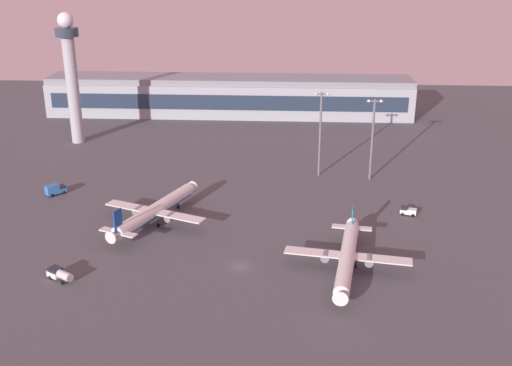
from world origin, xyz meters
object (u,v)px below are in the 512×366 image
(airplane_mid_apron, at_px, (347,256))
(airplane_near_gate, at_px, (155,210))
(baggage_tractor, at_px, (408,211))
(control_tower, at_px, (71,70))
(apron_light_east, at_px, (320,129))
(apron_light_central, at_px, (373,134))
(catering_truck, at_px, (55,189))
(fuel_truck, at_px, (60,274))

(airplane_mid_apron, relative_size, airplane_near_gate, 1.01)
(airplane_mid_apron, relative_size, baggage_tractor, 7.78)
(control_tower, distance_m, apron_light_east, 93.53)
(control_tower, distance_m, apron_light_central, 109.08)
(apron_light_east, bearing_deg, control_tower, 160.28)
(airplane_near_gate, distance_m, baggage_tractor, 66.04)
(airplane_mid_apron, height_order, apron_light_central, apron_light_central)
(catering_truck, bearing_deg, apron_light_east, 58.81)
(control_tower, xyz_separation_m, apron_light_east, (87.36, -31.32, -11.61))
(apron_light_east, xyz_separation_m, apron_light_central, (15.48, -2.91, -0.62))
(airplane_near_gate, bearing_deg, catering_truck, 173.46)
(apron_light_east, bearing_deg, airplane_near_gate, -137.86)
(apron_light_central, bearing_deg, airplane_mid_apron, -101.51)
(fuel_truck, bearing_deg, catering_truck, 53.27)
(control_tower, bearing_deg, airplane_mid_apron, -45.47)
(fuel_truck, relative_size, apron_light_central, 0.26)
(baggage_tractor, relative_size, fuel_truck, 0.70)
(airplane_near_gate, relative_size, baggage_tractor, 7.72)
(airplane_near_gate, height_order, baggage_tractor, airplane_near_gate)
(airplane_mid_apron, bearing_deg, control_tower, -36.42)
(control_tower, bearing_deg, catering_truck, -77.87)
(airplane_near_gate, distance_m, fuel_truck, 32.88)
(baggage_tractor, bearing_deg, airplane_mid_apron, 166.22)
(catering_truck, xyz_separation_m, apron_light_east, (76.11, 21.03, 13.38))
(fuel_truck, xyz_separation_m, apron_light_central, (72.55, 65.78, 12.98))
(control_tower, relative_size, airplane_near_gate, 1.33)
(catering_truck, xyz_separation_m, apron_light_central, (91.59, 18.12, 12.77))
(control_tower, bearing_deg, airplane_near_gate, -57.82)
(airplane_near_gate, bearing_deg, airplane_mid_apron, -3.34)
(baggage_tractor, xyz_separation_m, catering_truck, (-98.39, 9.01, 0.40))
(airplane_near_gate, height_order, fuel_truck, airplane_near_gate)
(airplane_mid_apron, xyz_separation_m, apron_light_central, (11.86, 58.26, 10.92))
(control_tower, distance_m, airplane_near_gate, 86.22)
(airplane_mid_apron, bearing_deg, fuel_truck, 16.12)
(baggage_tractor, relative_size, catering_truck, 0.79)
(control_tower, relative_size, apron_light_east, 1.77)
(airplane_mid_apron, height_order, baggage_tractor, airplane_mid_apron)
(airplane_mid_apron, xyz_separation_m, catering_truck, (-79.72, 40.14, -1.85))
(airplane_near_gate, bearing_deg, apron_light_central, 53.68)
(apron_light_east, bearing_deg, fuel_truck, -129.72)
(control_tower, xyz_separation_m, baggage_tractor, (109.64, -61.36, -25.40))
(airplane_near_gate, height_order, apron_light_central, apron_light_central)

